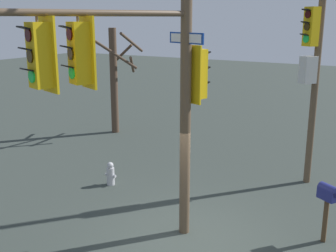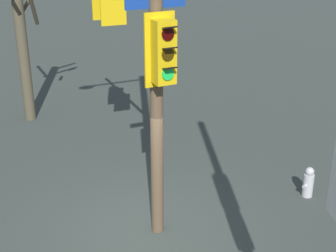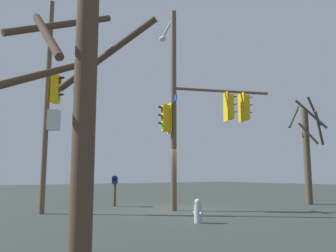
% 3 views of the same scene
% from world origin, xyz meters
% --- Properties ---
extents(ground_plane, '(80.00, 80.00, 0.00)m').
position_xyz_m(ground_plane, '(0.00, 0.00, 0.00)').
color(ground_plane, '#333B36').
extents(main_signal_pole_assembly, '(4.11, 4.78, 8.59)m').
position_xyz_m(main_signal_pole_assembly, '(0.46, 0.64, 4.54)').
color(main_signal_pole_assembly, brown).
rests_on(main_signal_pole_assembly, ground).
extents(secondary_pole_assembly, '(0.57, 0.68, 8.45)m').
position_xyz_m(secondary_pole_assembly, '(-1.52, -4.88, 4.22)').
color(secondary_pole_assembly, brown).
rests_on(secondary_pole_assembly, ground).
extents(fire_hydrant, '(0.38, 0.24, 0.73)m').
position_xyz_m(fire_hydrant, '(3.61, -1.67, 0.34)').
color(fire_hydrant, '#B2B2B7').
rests_on(fire_hydrant, ground).
extents(mailbox, '(0.50, 0.44, 1.41)m').
position_xyz_m(mailbox, '(-2.76, -1.44, 1.11)').
color(mailbox, '#4C3823').
rests_on(mailbox, ground).
extents(bare_tree_behind_pole, '(1.81, 1.99, 5.28)m').
position_xyz_m(bare_tree_behind_pole, '(1.63, 7.01, 2.70)').
color(bare_tree_behind_pole, '#4A4231').
rests_on(bare_tree_behind_pole, ground).
extents(bare_tree_across_street, '(1.93, 2.45, 4.62)m').
position_xyz_m(bare_tree_across_street, '(7.15, -6.72, 2.51)').
color(bare_tree_across_street, '#4C392B').
rests_on(bare_tree_across_street, ground).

